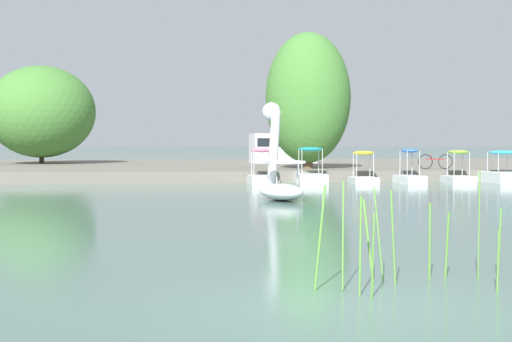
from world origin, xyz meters
TOP-DOWN VIEW (x-y plane):
  - ground_plane at (0.00, 0.00)m, footprint 628.83×628.83m
  - shore_bank_far at (0.00, 41.38)m, footprint 142.54×26.86m
  - swan_boat at (1.75, 17.10)m, footprint 1.70×2.84m
  - pedal_boat_pink at (2.35, 26.59)m, footprint 1.12×2.18m
  - pedal_boat_teal at (4.68, 26.99)m, footprint 1.36×2.32m
  - pedal_boat_yellow at (7.07, 26.58)m, footprint 1.19×2.00m
  - pedal_boat_blue at (9.23, 26.51)m, footprint 1.12×1.94m
  - pedal_boat_lime at (11.60, 26.61)m, footprint 1.16×1.78m
  - pedal_boat_cyan at (13.91, 26.91)m, footprint 1.62×2.49m
  - tree_willow_near_path at (-9.67, 42.75)m, footprint 8.56×8.65m
  - tree_willow_overhanging at (5.44, 31.74)m, footprint 6.21×6.21m
  - bicycle_parked at (11.70, 29.98)m, footprint 1.79×0.14m
  - parked_van at (5.82, 42.67)m, footprint 4.38×2.19m
  - reed_clump_foreground at (1.15, 1.16)m, footprint 3.55×1.44m

SIDE VIEW (x-z plane):
  - ground_plane at x=0.00m, z-range 0.00..0.00m
  - shore_bank_far at x=0.00m, z-range 0.00..0.54m
  - pedal_boat_yellow at x=7.07m, z-range -0.32..1.20m
  - pedal_boat_pink at x=2.35m, z-range -0.38..1.27m
  - pedal_boat_cyan at x=13.91m, z-range -0.32..1.21m
  - pedal_boat_blue at x=9.23m, z-range -0.36..1.26m
  - pedal_boat_lime at x=11.60m, z-range -0.31..1.25m
  - pedal_boat_teal at x=4.68m, z-range -0.37..1.32m
  - reed_clump_foreground at x=1.15m, z-range -0.18..1.34m
  - swan_boat at x=1.75m, z-range -0.82..2.45m
  - bicycle_parked at x=11.70m, z-range 0.54..1.31m
  - parked_van at x=5.82m, z-range 0.62..2.56m
  - tree_willow_near_path at x=-9.67m, z-range 0.73..6.93m
  - tree_willow_overhanging at x=5.44m, z-range 0.67..7.74m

